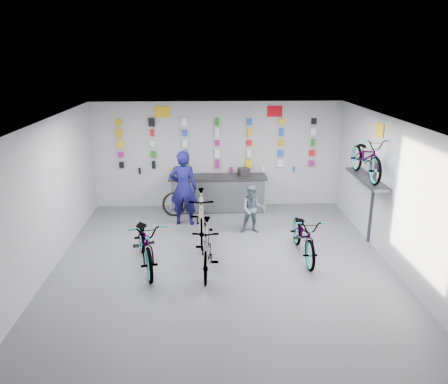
{
  "coord_description": "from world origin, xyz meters",
  "views": [
    {
      "loc": [
        -0.32,
        -8.12,
        4.23
      ],
      "look_at": [
        0.08,
        1.4,
        1.21
      ],
      "focal_mm": 35.0,
      "sensor_mm": 36.0,
      "label": 1
    }
  ],
  "objects_px": {
    "bike_center": "(207,248)",
    "customer": "(252,209)",
    "bike_left": "(145,242)",
    "clerk": "(184,188)",
    "bike_service": "(201,216)",
    "counter": "(218,194)",
    "bike_right": "(304,235)"
  },
  "relations": [
    {
      "from": "bike_right",
      "to": "bike_service",
      "type": "height_order",
      "value": "bike_service"
    },
    {
      "from": "counter",
      "to": "bike_center",
      "type": "height_order",
      "value": "bike_center"
    },
    {
      "from": "bike_right",
      "to": "clerk",
      "type": "xyz_separation_m",
      "value": [
        -2.68,
        2.04,
        0.47
      ]
    },
    {
      "from": "bike_center",
      "to": "customer",
      "type": "xyz_separation_m",
      "value": [
        1.13,
        2.01,
        0.07
      ]
    },
    {
      "from": "clerk",
      "to": "counter",
      "type": "bearing_deg",
      "value": -125.48
    },
    {
      "from": "counter",
      "to": "bike_right",
      "type": "relative_size",
      "value": 1.41
    },
    {
      "from": "counter",
      "to": "bike_center",
      "type": "xyz_separation_m",
      "value": [
        -0.33,
        -3.67,
        0.05
      ]
    },
    {
      "from": "bike_center",
      "to": "bike_right",
      "type": "xyz_separation_m",
      "value": [
        2.11,
        0.62,
        -0.03
      ]
    },
    {
      "from": "bike_left",
      "to": "customer",
      "type": "bearing_deg",
      "value": 21.54
    },
    {
      "from": "bike_right",
      "to": "clerk",
      "type": "relative_size",
      "value": 0.99
    },
    {
      "from": "bike_center",
      "to": "clerk",
      "type": "bearing_deg",
      "value": 104.81
    },
    {
      "from": "counter",
      "to": "bike_service",
      "type": "xyz_separation_m",
      "value": [
        -0.44,
        -2.04,
        0.1
      ]
    },
    {
      "from": "counter",
      "to": "customer",
      "type": "bearing_deg",
      "value": -64.22
    },
    {
      "from": "bike_service",
      "to": "bike_center",
      "type": "bearing_deg",
      "value": -86.38
    },
    {
      "from": "bike_left",
      "to": "bike_center",
      "type": "distance_m",
      "value": 1.29
    },
    {
      "from": "bike_right",
      "to": "customer",
      "type": "distance_m",
      "value": 1.71
    },
    {
      "from": "bike_left",
      "to": "bike_right",
      "type": "relative_size",
      "value": 1.1
    },
    {
      "from": "clerk",
      "to": "customer",
      "type": "xyz_separation_m",
      "value": [
        1.7,
        -0.65,
        -0.37
      ]
    },
    {
      "from": "bike_left",
      "to": "bike_service",
      "type": "height_order",
      "value": "bike_service"
    },
    {
      "from": "counter",
      "to": "clerk",
      "type": "xyz_separation_m",
      "value": [
        -0.9,
        -1.01,
        0.49
      ]
    },
    {
      "from": "counter",
      "to": "bike_left",
      "type": "height_order",
      "value": "bike_left"
    },
    {
      "from": "bike_center",
      "to": "customer",
      "type": "distance_m",
      "value": 2.31
    },
    {
      "from": "bike_service",
      "to": "bike_left",
      "type": "bearing_deg",
      "value": -131.05
    },
    {
      "from": "bike_center",
      "to": "clerk",
      "type": "distance_m",
      "value": 2.75
    },
    {
      "from": "clerk",
      "to": "customer",
      "type": "bearing_deg",
      "value": 165.44
    },
    {
      "from": "bike_service",
      "to": "customer",
      "type": "height_order",
      "value": "customer"
    },
    {
      "from": "bike_left",
      "to": "bike_right",
      "type": "height_order",
      "value": "bike_left"
    },
    {
      "from": "bike_left",
      "to": "bike_center",
      "type": "relative_size",
      "value": 1.18
    },
    {
      "from": "counter",
      "to": "bike_center",
      "type": "relative_size",
      "value": 1.52
    },
    {
      "from": "counter",
      "to": "customer",
      "type": "xyz_separation_m",
      "value": [
        0.8,
        -1.66,
        0.12
      ]
    },
    {
      "from": "bike_left",
      "to": "clerk",
      "type": "xyz_separation_m",
      "value": [
        0.68,
        2.36,
        0.42
      ]
    },
    {
      "from": "counter",
      "to": "bike_right",
      "type": "xyz_separation_m",
      "value": [
        1.78,
        -3.05,
        0.02
      ]
    }
  ]
}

